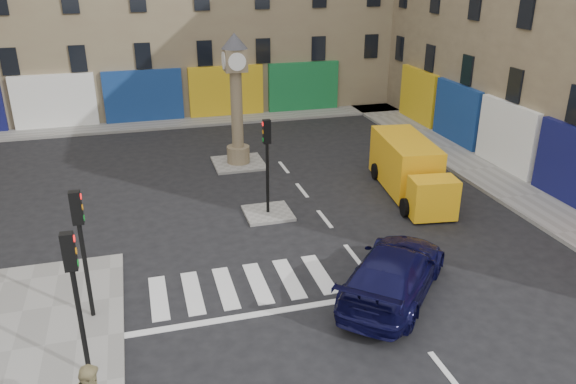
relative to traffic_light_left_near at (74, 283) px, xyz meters
name	(u,v)px	position (x,y,z in m)	size (l,w,h in m)	color
ground	(408,325)	(8.30, -0.20, -2.62)	(120.00, 120.00, 0.00)	black
sidewalk_right	(479,170)	(17.00, 9.80, -2.55)	(2.60, 30.00, 0.15)	gray
sidewalk_far	(180,122)	(4.30, 22.00, -2.55)	(32.00, 2.40, 0.15)	gray
island_near	(268,213)	(6.30, 7.80, -2.56)	(1.80, 1.80, 0.12)	gray
island_far	(239,163)	(6.30, 13.80, -2.56)	(2.40, 2.40, 0.12)	gray
traffic_light_left_near	(74,283)	(0.00, 0.00, 0.00)	(0.28, 0.22, 3.70)	black
traffic_light_left_far	(81,235)	(0.00, 2.40, 0.00)	(0.28, 0.22, 3.70)	black
traffic_light_island	(267,152)	(6.30, 7.80, -0.03)	(0.28, 0.22, 3.70)	black
clock_pillar	(236,92)	(6.30, 13.80, 0.93)	(1.20, 1.20, 6.10)	#867658
navy_sedan	(394,272)	(8.51, 1.30, -1.85)	(2.17, 5.34, 1.55)	black
yellow_van	(409,168)	(12.59, 8.41, -1.53)	(2.67, 6.22, 2.19)	yellow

